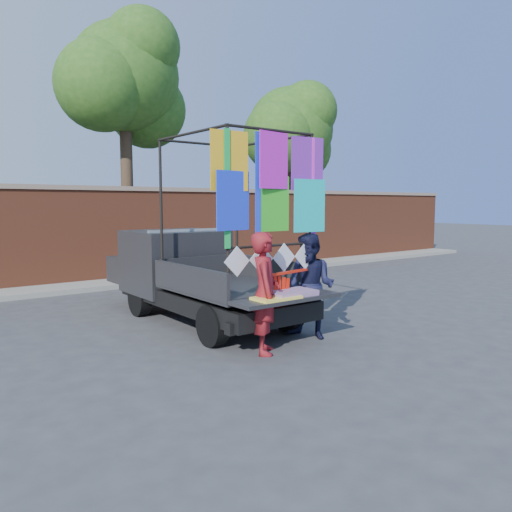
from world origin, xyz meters
TOP-DOWN VIEW (x-y plane):
  - ground at (0.00, 0.00)m, footprint 90.00×90.00m
  - brick_wall at (0.00, 7.00)m, footprint 30.00×0.45m
  - curb at (0.00, 6.30)m, footprint 30.00×1.20m
  - tree_mid at (1.02, 8.12)m, footprint 4.20×3.30m
  - tree_right at (7.52, 8.12)m, footprint 4.20×3.30m
  - pickup_truck at (-0.43, 2.03)m, footprint 2.04×5.12m
  - woman at (-0.76, -0.72)m, footprint 0.71×0.76m
  - man at (0.33, -0.52)m, footprint 0.89×0.99m
  - streamer_bundle at (-0.31, -0.63)m, footprint 0.85×0.20m

SIDE VIEW (x-z plane):
  - ground at x=0.00m, z-range 0.00..0.00m
  - curb at x=0.00m, z-range 0.00..0.12m
  - pickup_truck at x=-0.43m, z-range -0.80..2.42m
  - man at x=0.33m, z-range 0.00..1.67m
  - woman at x=-0.76m, z-range 0.00..1.74m
  - streamer_bundle at x=-0.31m, z-range 0.64..1.24m
  - brick_wall at x=0.00m, z-range 0.02..2.63m
  - tree_right at x=7.52m, z-range 1.44..8.06m
  - tree_mid at x=1.02m, z-range 1.83..9.56m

